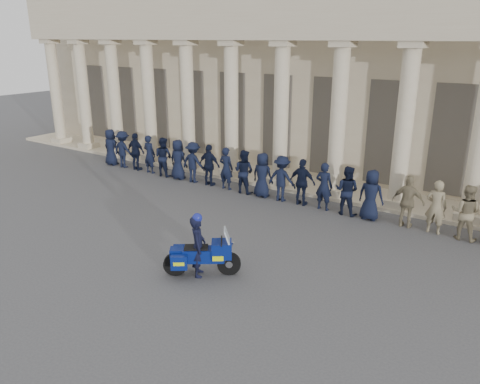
% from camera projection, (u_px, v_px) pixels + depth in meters
% --- Properties ---
extents(ground, '(90.00, 90.00, 0.00)m').
position_uv_depth(ground, '(185.00, 261.00, 14.06)').
color(ground, '#444447').
rests_on(ground, ground).
extents(building, '(40.00, 12.50, 9.00)m').
position_uv_depth(building, '(367.00, 75.00, 24.23)').
color(building, '#C2B292').
rests_on(building, ground).
extents(officer_rank, '(23.60, 0.72, 1.89)m').
position_uv_depth(officer_rank, '(301.00, 182.00, 18.54)').
color(officer_rank, black).
rests_on(officer_rank, ground).
extents(motorcycle, '(1.86, 1.54, 1.40)m').
position_uv_depth(motorcycle, '(203.00, 255.00, 13.09)').
color(motorcycle, black).
rests_on(motorcycle, ground).
extents(rider, '(0.72, 0.77, 1.86)m').
position_uv_depth(rider, '(198.00, 245.00, 12.99)').
color(rider, black).
rests_on(rider, ground).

